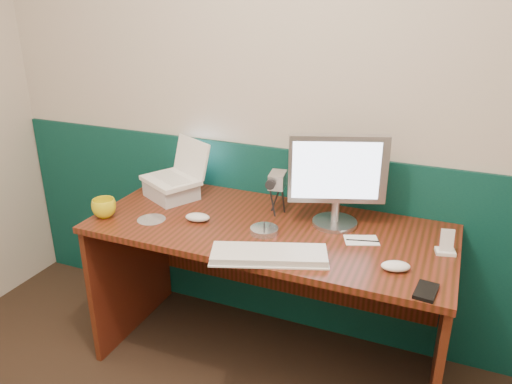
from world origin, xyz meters
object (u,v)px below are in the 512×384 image
at_px(keyboard, 269,255).
at_px(mug, 104,208).
at_px(laptop, 169,161).
at_px(monitor, 337,181).
at_px(camcorder, 277,194).
at_px(desk, 268,297).

distance_m(keyboard, mug, 0.85).
distance_m(laptop, monitor, 0.84).
bearing_deg(camcorder, mug, -163.72).
bearing_deg(keyboard, laptop, 130.38).
height_order(monitor, mug, monitor).
distance_m(desk, camcorder, 0.49).
distance_m(keyboard, camcorder, 0.44).
height_order(keyboard, camcorder, camcorder).
distance_m(desk, mug, 0.87).
bearing_deg(camcorder, desk, -93.02).
relative_size(monitor, keyboard, 0.93).
distance_m(monitor, keyboard, 0.47).
bearing_deg(camcorder, monitor, -12.22).
height_order(laptop, keyboard, laptop).
bearing_deg(desk, keyboard, -68.65).
distance_m(laptop, mug, 0.39).
height_order(keyboard, mug, mug).
relative_size(desk, monitor, 3.80).
distance_m(desk, keyboard, 0.48).
bearing_deg(mug, monitor, 18.22).
height_order(monitor, camcorder, monitor).
xyz_separation_m(desk, mug, (-0.74, -0.20, 0.42)).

